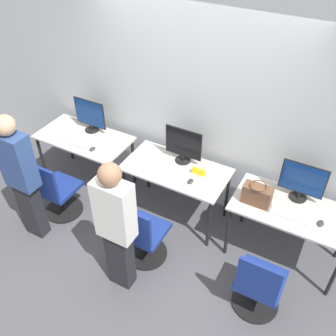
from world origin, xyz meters
name	(u,v)px	position (x,y,z in m)	size (l,w,h in m)	color
ground_plane	(163,230)	(0.00, 0.00, 0.00)	(20.00, 20.00, 0.00)	#4C4C51
wall_back	(195,103)	(0.00, 0.78, 1.40)	(12.00, 0.05, 2.80)	#B7BCC1
desk_left	(84,142)	(-1.37, 0.33, 0.67)	(1.24, 0.66, 0.75)	#BCB7AD
monitor_left	(90,115)	(-1.37, 0.51, 0.98)	(0.46, 0.19, 0.45)	black
keyboard_left	(76,142)	(-1.37, 0.18, 0.76)	(0.40, 0.13, 0.02)	silver
mouse_left	(92,149)	(-1.09, 0.15, 0.76)	(0.06, 0.09, 0.03)	#333333
office_chair_left	(57,193)	(-1.29, -0.38, 0.35)	(0.48, 0.48, 0.87)	black
person_left	(21,175)	(-1.34, -0.74, 0.90)	(0.36, 0.22, 1.65)	#232328
desk_center	(176,174)	(0.00, 0.33, 0.67)	(1.24, 0.66, 0.75)	#BCB7AD
monitor_center	(183,145)	(0.00, 0.50, 0.98)	(0.46, 0.19, 0.45)	black
keyboard_center	(171,174)	(0.00, 0.20, 0.76)	(0.40, 0.13, 0.02)	silver
mouse_center	(190,181)	(0.25, 0.19, 0.76)	(0.06, 0.09, 0.03)	#333333
office_chair_center	(143,237)	(0.01, -0.46, 0.35)	(0.48, 0.48, 0.87)	black
person_center	(116,225)	(-0.03, -0.83, 0.87)	(0.36, 0.21, 1.61)	#232328
desk_right	(291,214)	(1.37, 0.33, 0.67)	(1.24, 0.66, 0.75)	#BCB7AD
monitor_right	(302,181)	(1.37, 0.52, 0.98)	(0.46, 0.19, 0.45)	black
keyboard_right	(290,215)	(1.37, 0.21, 0.76)	(0.40, 0.13, 0.02)	silver
mouse_right	(321,223)	(1.66, 0.24, 0.76)	(0.06, 0.09, 0.03)	#333333
office_chair_right	(258,287)	(1.31, -0.46, 0.35)	(0.48, 0.48, 0.87)	black
handbag	(257,195)	(1.00, 0.23, 0.86)	(0.30, 0.18, 0.25)	brown
placard_center	(199,172)	(0.27, 0.36, 0.79)	(0.16, 0.03, 0.08)	yellow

